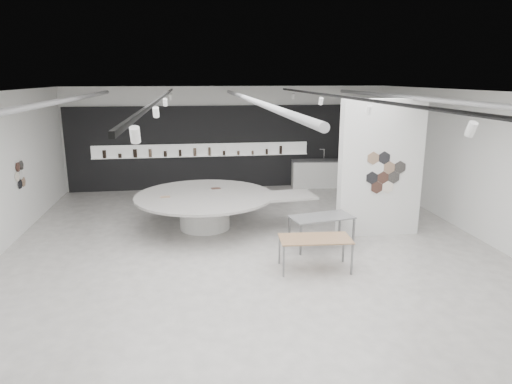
{
  "coord_description": "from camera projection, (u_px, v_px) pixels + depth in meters",
  "views": [
    {
      "loc": [
        -1.39,
        -10.15,
        4.14
      ],
      "look_at": [
        0.23,
        1.2,
        1.23
      ],
      "focal_mm": 32.0,
      "sensor_mm": 36.0,
      "label": 1
    }
  ],
  "objects": [
    {
      "name": "room",
      "position": [
        249.0,
        170.0,
        10.42
      ],
      "size": [
        12.02,
        14.02,
        3.82
      ],
      "color": "beige",
      "rests_on": "ground"
    },
    {
      "name": "back_wall_display",
      "position": [
        226.0,
        147.0,
        17.21
      ],
      "size": [
        11.8,
        0.27,
        3.1
      ],
      "color": "black",
      "rests_on": "ground"
    },
    {
      "name": "partition_column",
      "position": [
        380.0,
        169.0,
        11.94
      ],
      "size": [
        2.2,
        0.38,
        3.6
      ],
      "color": "white",
      "rests_on": "ground"
    },
    {
      "name": "display_island",
      "position": [
        207.0,
        206.0,
        12.69
      ],
      "size": [
        5.16,
        4.19,
        0.98
      ],
      "rotation": [
        0.0,
        0.0,
        0.1
      ],
      "color": "white",
      "rests_on": "ground"
    },
    {
      "name": "sample_table_wood",
      "position": [
        315.0,
        240.0,
        9.94
      ],
      "size": [
        1.6,
        0.87,
        0.73
      ],
      "rotation": [
        0.0,
        0.0,
        -0.06
      ],
      "color": "#9A724F",
      "rests_on": "ground"
    },
    {
      "name": "sample_table_stone",
      "position": [
        322.0,
        219.0,
        11.28
      ],
      "size": [
        1.65,
        1.06,
        0.79
      ],
      "rotation": [
        0.0,
        0.0,
        0.2
      ],
      "color": "slate",
      "rests_on": "ground"
    },
    {
      "name": "kitchen_counter",
      "position": [
        315.0,
        173.0,
        17.53
      ],
      "size": [
        1.9,
        0.9,
        1.45
      ],
      "rotation": [
        0.0,
        0.0,
        -0.1
      ],
      "color": "white",
      "rests_on": "ground"
    }
  ]
}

